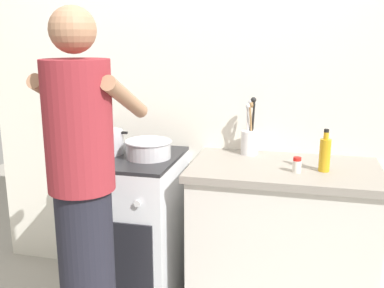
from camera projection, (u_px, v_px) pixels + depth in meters
back_wall at (231, 91)px, 2.70m from camera, size 3.20×0.10×2.50m
countertop at (281, 243)px, 2.48m from camera, size 1.00×0.60×0.90m
stove_range at (129, 228)px, 2.69m from camera, size 0.60×0.62×0.90m
pot at (105, 142)px, 2.62m from camera, size 0.28×0.22×0.14m
mixing_bowl at (148, 148)px, 2.53m from camera, size 0.27×0.27×0.10m
utensil_crock at (250, 138)px, 2.60m from camera, size 0.10×0.10×0.34m
spice_bottle at (297, 165)px, 2.26m from camera, size 0.04×0.04×0.08m
oil_bottle at (325, 154)px, 2.27m from camera, size 0.06×0.06×0.22m
person at (83, 197)px, 2.04m from camera, size 0.41×0.50×1.70m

